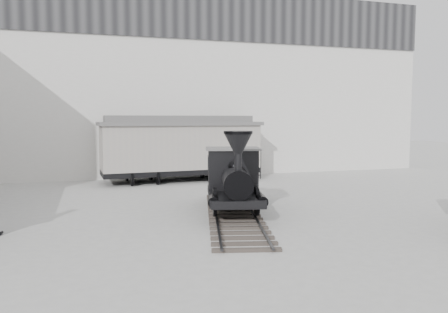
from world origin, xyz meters
name	(u,v)px	position (x,y,z in m)	size (l,w,h in m)	color
ground	(242,241)	(0.00, 0.00, 0.00)	(90.00, 90.00, 0.00)	#9E9E9B
north_wall	(161,83)	(0.00, 14.98, 5.55)	(34.00, 2.51, 11.00)	silver
locomotive	(233,183)	(0.87, 3.51, 1.09)	(3.72, 8.57, 2.96)	#3D3632
boxcar	(181,147)	(0.62, 12.16, 1.88)	(8.91, 3.28, 3.58)	black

